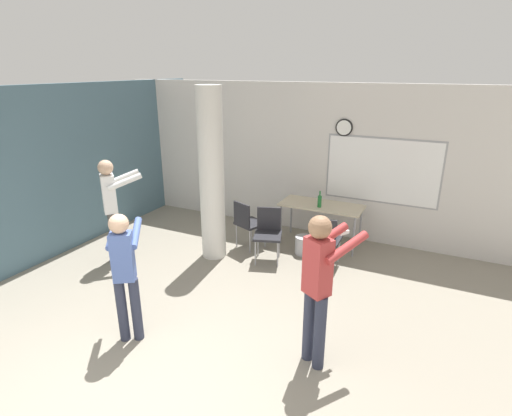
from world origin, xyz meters
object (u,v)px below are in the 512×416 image
(folding_table, at_px, (321,208))
(person_watching_back, at_px, (112,203))
(bottle_on_table, at_px, (320,201))
(person_playing_side, at_px, (319,280))
(chair_table_left, at_px, (248,221))
(chair_table_right, at_px, (325,238))
(person_playing_front, at_px, (125,268))
(chair_table_front, at_px, (268,231))

(folding_table, bearing_deg, person_watching_back, -143.16)
(bottle_on_table, height_order, person_watching_back, person_watching_back)
(person_playing_side, bearing_deg, folding_table, 106.31)
(chair_table_left, height_order, chair_table_right, same)
(chair_table_left, xyz_separation_m, person_playing_side, (1.97, -2.28, 0.49))
(person_playing_front, bearing_deg, chair_table_right, 60.71)
(chair_table_left, xyz_separation_m, person_playing_front, (-0.10, -2.83, 0.42))
(chair_table_left, xyz_separation_m, chair_table_front, (0.50, -0.24, 0.00))
(folding_table, distance_m, chair_table_right, 0.92)
(chair_table_front, bearing_deg, bottle_on_table, 54.34)
(folding_table, xyz_separation_m, chair_table_front, (-0.59, -0.98, -0.18))
(folding_table, distance_m, person_playing_side, 3.15)
(chair_table_left, height_order, chair_table_front, same)
(folding_table, distance_m, person_playing_front, 3.76)
(chair_table_right, bearing_deg, person_playing_side, -75.82)
(chair_table_right, distance_m, person_watching_back, 3.43)
(chair_table_left, distance_m, person_playing_side, 3.05)
(bottle_on_table, bearing_deg, chair_table_left, -151.75)
(folding_table, distance_m, chair_table_left, 1.33)
(chair_table_left, bearing_deg, person_playing_side, -49.05)
(folding_table, distance_m, bottle_on_table, 0.22)
(chair_table_right, bearing_deg, folding_table, 111.61)
(chair_table_front, distance_m, person_watching_back, 2.54)
(chair_table_right, relative_size, chair_table_front, 1.00)
(bottle_on_table, relative_size, person_playing_front, 0.18)
(person_playing_side, bearing_deg, bottle_on_table, 107.01)
(folding_table, xyz_separation_m, bottle_on_table, (0.00, -0.15, 0.17))
(bottle_on_table, height_order, chair_table_right, bottle_on_table)
(person_watching_back, bearing_deg, person_playing_side, -13.74)
(chair_table_front, relative_size, person_playing_side, 0.51)
(chair_table_left, distance_m, chair_table_right, 1.43)
(chair_table_left, bearing_deg, person_watching_back, -141.41)
(bottle_on_table, bearing_deg, person_playing_front, -109.38)
(person_playing_side, height_order, person_playing_front, person_playing_side)
(chair_table_front, bearing_deg, person_watching_back, -153.02)
(folding_table, relative_size, person_playing_front, 0.92)
(folding_table, relative_size, chair_table_left, 1.66)
(chair_table_left, bearing_deg, person_playing_front, -92.10)
(chair_table_right, height_order, person_watching_back, person_watching_back)
(person_watching_back, height_order, person_playing_front, person_watching_back)
(chair_table_left, distance_m, person_playing_front, 2.86)
(folding_table, relative_size, chair_table_right, 1.66)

